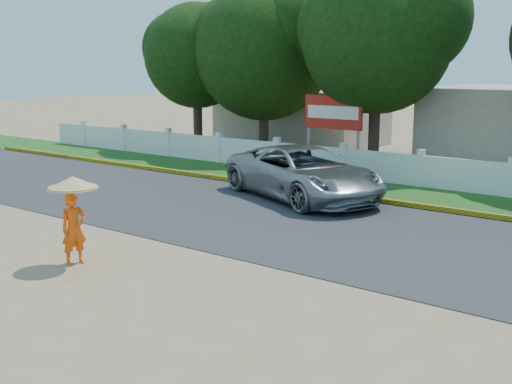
{
  "coord_description": "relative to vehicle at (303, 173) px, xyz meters",
  "views": [
    {
      "loc": [
        8.61,
        -9.26,
        4.15
      ],
      "look_at": [
        0.0,
        2.0,
        1.3
      ],
      "focal_mm": 45.0,
      "sensor_mm": 36.0,
      "label": 1
    }
  ],
  "objects": [
    {
      "name": "grass_verge",
      "position": [
        2.12,
        2.56,
        -0.8
      ],
      "size": [
        60.0,
        3.5,
        0.03
      ],
      "primitive_type": "cube",
      "color": "#2D601E",
      "rests_on": "ground"
    },
    {
      "name": "monk_with_parasol",
      "position": [
        -0.14,
        -8.46,
        0.41
      ],
      "size": [
        1.03,
        1.03,
        1.88
      ],
      "color": "#FF560D",
      "rests_on": "ground"
    },
    {
      "name": "curb",
      "position": [
        2.12,
        0.86,
        -0.74
      ],
      "size": [
        40.0,
        0.18,
        0.16
      ],
      "primitive_type": "cube",
      "color": "yellow",
      "rests_on": "ground"
    },
    {
      "name": "fence",
      "position": [
        2.12,
        4.01,
        -0.27
      ],
      "size": [
        40.0,
        0.1,
        1.1
      ],
      "primitive_type": "cube",
      "color": "silver",
      "rests_on": "ground"
    },
    {
      "name": "tree_row",
      "position": [
        -0.87,
        6.98,
        3.85
      ],
      "size": [
        26.48,
        6.89,
        7.98
      ],
      "color": "#473828",
      "rests_on": "ground"
    },
    {
      "name": "road",
      "position": [
        2.12,
        -2.69,
        -0.81
      ],
      "size": [
        60.0,
        7.0,
        0.02
      ],
      "primitive_type": "cube",
      "color": "#38383A",
      "rests_on": "ground"
    },
    {
      "name": "building_far",
      "position": [
        -7.88,
        11.81,
        0.58
      ],
      "size": [
        8.0,
        5.0,
        2.8
      ],
      "primitive_type": "cube",
      "color": "#B7AD99",
      "rests_on": "ground"
    },
    {
      "name": "billboard",
      "position": [
        -1.99,
        5.11,
        1.32
      ],
      "size": [
        2.5,
        0.13,
        2.95
      ],
      "color": "gray",
      "rests_on": "ground"
    },
    {
      "name": "vehicle",
      "position": [
        0.0,
        0.0,
        0.0
      ],
      "size": [
        6.47,
        4.74,
        1.63
      ],
      "primitive_type": "imported",
      "rotation": [
        0.0,
        0.0,
        1.18
      ],
      "color": "gray",
      "rests_on": "ground"
    },
    {
      "name": "ground",
      "position": [
        2.12,
        -7.19,
        -0.82
      ],
      "size": [
        120.0,
        120.0,
        0.0
      ],
      "primitive_type": "plane",
      "color": "#9E8460",
      "rests_on": "ground"
    }
  ]
}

